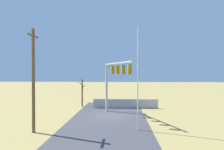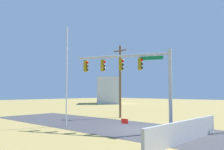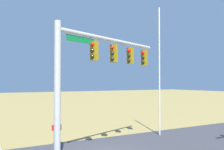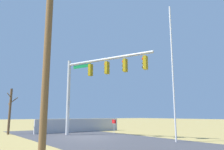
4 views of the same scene
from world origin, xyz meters
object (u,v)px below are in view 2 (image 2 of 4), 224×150
signal_mast (136,72)px  open_sign (125,124)px  flagpole (67,76)px  utility_pole (120,80)px  distant_building (108,91)px

signal_mast → open_sign: size_ratio=6.00×
signal_mast → flagpole: size_ratio=0.83×
utility_pole → distant_building: bearing=136.0°
flagpole → distant_building: 42.59m
signal_mast → distant_building: (-32.58, 30.91, -1.17)m
signal_mast → distant_building: bearing=136.5°
flagpole → utility_pole: flagpole is taller
open_sign → distant_building: bearing=135.0°
utility_pole → signal_mast: bearing=-41.7°
signal_mast → open_sign: 4.82m
signal_mast → open_sign: (1.19, -2.89, -3.67)m
utility_pole → open_sign: size_ratio=6.98×
utility_pole → distant_building: (-25.53, 24.63, -1.01)m
signal_mast → flagpole: 6.38m
flagpole → utility_pole: 8.66m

